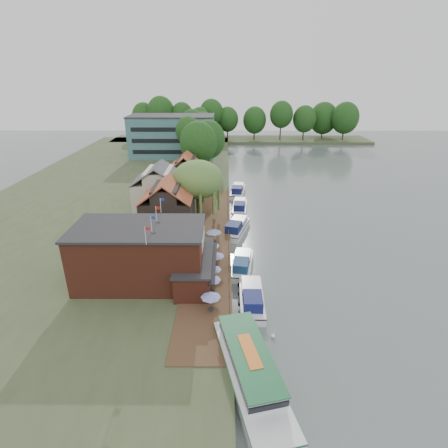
{
  "coord_description": "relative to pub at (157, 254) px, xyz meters",
  "views": [
    {
      "loc": [
        -5.72,
        -37.99,
        24.56
      ],
      "look_at": [
        -6.0,
        12.0,
        3.0
      ],
      "focal_mm": 28.0,
      "sensor_mm": 36.0,
      "label": 1
    }
  ],
  "objects": [
    {
      "name": "willow",
      "position": [
        3.5,
        20.0,
        1.56
      ],
      "size": [
        8.6,
        8.6,
        10.43
      ],
      "primitive_type": null,
      "color": "#476B2D",
      "rests_on": "land_bank"
    },
    {
      "name": "cruiser_2",
      "position": [
        10.05,
        16.43,
        -3.45
      ],
      "size": [
        5.76,
        10.36,
        2.39
      ],
      "primitive_type": null,
      "rotation": [
        0.0,
        0.0,
        -0.28
      ],
      "color": "silver",
      "rests_on": "ground"
    },
    {
      "name": "swan",
      "position": [
        13.07,
        -9.06,
        -4.43
      ],
      "size": [
        0.44,
        0.44,
        0.44
      ],
      "primitive_type": "sphere",
      "color": "white",
      "rests_on": "ground"
    },
    {
      "name": "bank_tree_3",
      "position": [
        -2.78,
        80.7,
        2.95
      ],
      "size": [
        7.51,
        7.51,
        13.21
      ],
      "primitive_type": null,
      "color": "#143811",
      "rests_on": "land_bank"
    },
    {
      "name": "quay_deck",
      "position": [
        6.0,
        11.0,
        -3.6
      ],
      "size": [
        6.0,
        50.0,
        0.1
      ],
      "primitive_type": "cube",
      "color": "#47301E",
      "rests_on": "land_bank"
    },
    {
      "name": "cottage_c",
      "position": [
        0.0,
        34.0,
        0.6
      ],
      "size": [
        7.6,
        7.6,
        8.5
      ],
      "primitive_type": null,
      "color": "black",
      "rests_on": "land_bank"
    },
    {
      "name": "umbrella_1",
      "position": [
        6.64,
        -3.0,
        -2.36
      ],
      "size": [
        2.25,
        2.25,
        2.38
      ],
      "primitive_type": null,
      "color": "navy",
      "rests_on": "quay_deck"
    },
    {
      "name": "umbrella_4",
      "position": [
        6.37,
        5.59,
        -2.36
      ],
      "size": [
        2.11,
        2.11,
        2.38
      ],
      "primitive_type": null,
      "color": "navy",
      "rests_on": "quay_deck"
    },
    {
      "name": "umbrella_2",
      "position": [
        6.8,
        -0.68,
        -2.36
      ],
      "size": [
        1.97,
        1.97,
        2.38
      ],
      "primitive_type": null,
      "color": "navy",
      "rests_on": "quay_deck"
    },
    {
      "name": "quay_rail",
      "position": [
        8.7,
        11.5,
        -3.15
      ],
      "size": [
        0.2,
        49.0,
        1.0
      ],
      "primitive_type": null,
      "color": "black",
      "rests_on": "land_bank"
    },
    {
      "name": "cruiser_1",
      "position": [
        10.49,
        4.43,
        -3.56
      ],
      "size": [
        4.13,
        9.4,
        2.17
      ],
      "primitive_type": null,
      "rotation": [
        0.0,
        0.0,
        -0.14
      ],
      "color": "white",
      "rests_on": "ground"
    },
    {
      "name": "land_bank",
      "position": [
        -16.0,
        36.0,
        -4.15
      ],
      "size": [
        50.0,
        140.0,
        1.0
      ],
      "primitive_type": "cube",
      "color": "#384728",
      "rests_on": "ground"
    },
    {
      "name": "cruiser_3",
      "position": [
        10.95,
        26.53,
        -3.54
      ],
      "size": [
        3.74,
        9.47,
        2.22
      ],
      "primitive_type": null,
      "rotation": [
        0.0,
        0.0,
        -0.08
      ],
      "color": "white",
      "rests_on": "ground"
    },
    {
      "name": "bank_tree_1",
      "position": [
        3.83,
        52.78,
        2.9
      ],
      "size": [
        8.46,
        8.46,
        13.11
      ],
      "primitive_type": null,
      "color": "#143811",
      "rests_on": "land_bank"
    },
    {
      "name": "cruiser_4",
      "position": [
        10.89,
        36.49,
        -3.48
      ],
      "size": [
        4.29,
        9.98,
        2.34
      ],
      "primitive_type": null,
      "rotation": [
        0.0,
        0.0,
        -0.12
      ],
      "color": "silver",
      "rests_on": "ground"
    },
    {
      "name": "cottage_a",
      "position": [
        -1.0,
        15.0,
        0.6
      ],
      "size": [
        8.6,
        7.6,
        8.5
      ],
      "primitive_type": null,
      "color": "black",
      "rests_on": "land_bank"
    },
    {
      "name": "cottage_b",
      "position": [
        -4.0,
        25.0,
        0.6
      ],
      "size": [
        9.6,
        8.6,
        8.5
      ],
      "primitive_type": null,
      "color": "beige",
      "rests_on": "land_bank"
    },
    {
      "name": "hotel_block",
      "position": [
        -8.0,
        71.0,
        2.5
      ],
      "size": [
        25.4,
        12.4,
        12.3
      ],
      "primitive_type": null,
      "color": "#38666B",
      "rests_on": "land_bank"
    },
    {
      "name": "umbrella_0",
      "position": [
        6.71,
        -6.33,
        -2.36
      ],
      "size": [
        2.15,
        2.15,
        2.38
      ],
      "primitive_type": null,
      "color": "#1B2197",
      "rests_on": "quay_deck"
    },
    {
      "name": "ground",
      "position": [
        14.0,
        1.0,
        -4.65
      ],
      "size": [
        260.0,
        260.0,
        0.0
      ],
      "primitive_type": "plane",
      "color": "#525F5D",
      "rests_on": "ground"
    },
    {
      "name": "bank_tree_4",
      "position": [
        0.23,
        88.38,
        2.17
      ],
      "size": [
        8.53,
        8.53,
        11.64
      ],
      "primitive_type": null,
      "color": "#143811",
      "rests_on": "land_bank"
    },
    {
      "name": "pub",
      "position": [
        0.0,
        0.0,
        0.0
      ],
      "size": [
        20.0,
        11.0,
        7.3
      ],
      "primitive_type": null,
      "color": "maroon",
      "rests_on": "land_bank"
    },
    {
      "name": "bank_tree_2",
      "position": [
        -1.75,
        57.29,
        3.1
      ],
      "size": [
        6.6,
        6.6,
        13.49
      ],
      "primitive_type": null,
      "color": "#143811",
      "rests_on": "land_bank"
    },
    {
      "name": "tour_boat",
      "position": [
        10.49,
        -14.78,
        -3.12
      ],
      "size": [
        7.06,
        14.56,
        3.06
      ],
      "primitive_type": null,
      "rotation": [
        0.0,
        0.0,
        0.23
      ],
      "color": "silver",
      "rests_on": "ground"
    },
    {
      "name": "bank_tree_0",
      "position": [
        1.99,
        43.31,
        3.34
      ],
      "size": [
        8.49,
        8.49,
        13.98
      ],
      "primitive_type": null,
      "color": "#143811",
      "rests_on": "land_bank"
    },
    {
      "name": "cruiser_0",
      "position": [
        11.28,
        -3.45,
        -3.5
      ],
      "size": [
        3.2,
        9.59,
        2.3
      ],
      "primitive_type": null,
      "rotation": [
        0.0,
        0.0,
        -0.01
      ],
      "color": "silver",
      "rests_on": "ground"
    },
    {
      "name": "umbrella_5",
      "position": [
        6.52,
        9.98,
        -2.36
      ],
      "size": [
        2.34,
        2.34,
        2.38
      ],
      "primitive_type": null,
      "color": "navy",
      "rests_on": "quay_deck"
    },
    {
      "name": "umbrella_3",
      "position": [
        7.0,
        2.69,
        -2.36
      ],
      "size": [
        2.23,
        2.23,
        2.38
      ],
      "primitive_type": null,
      "color": "#1B1A93",
      "rests_on": "quay_deck"
    },
    {
      "name": "bank_tree_5",
      "position": [
        -1.26,
        95.6,
        2.63
      ],
      "size": [
        7.67,
        7.67,
        12.55
      ],
      "primitive_type": null,
      "color": "#143811",
      "rests_on": "land_bank"
    }
  ]
}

